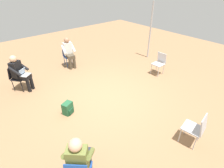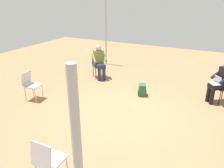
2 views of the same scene
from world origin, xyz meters
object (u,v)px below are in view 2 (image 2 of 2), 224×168
(chair_southeast, at_px, (98,64))
(person_with_laptop, at_px, (221,80))
(chair_north, at_px, (47,159))
(chair_east, at_px, (31,83))
(backpack_near_laptop_user, at_px, (142,91))
(person_in_olive, at_px, (99,60))

(chair_southeast, distance_m, person_with_laptop, 4.13)
(chair_north, relative_size, chair_east, 1.00)
(chair_north, xyz_separation_m, backpack_near_laptop_user, (-0.19, -3.90, -0.34))
(backpack_near_laptop_user, bearing_deg, chair_east, 30.97)
(chair_southeast, height_order, person_in_olive, person_in_olive)
(chair_east, distance_m, person_with_laptop, 5.39)
(chair_southeast, bearing_deg, chair_east, 26.18)
(chair_southeast, xyz_separation_m, backpack_near_laptop_user, (-2.03, 0.84, -0.34))
(chair_southeast, xyz_separation_m, person_with_laptop, (-4.12, 0.30, 0.20))
(chair_southeast, distance_m, chair_east, 2.65)
(chair_north, bearing_deg, person_in_olive, 109.62)
(chair_east, relative_size, person_in_olive, 0.69)
(person_with_laptop, height_order, backpack_near_laptop_user, person_with_laptop)
(person_in_olive, bearing_deg, backpack_near_laptop_user, 112.60)
(chair_east, distance_m, backpack_near_laptop_user, 3.30)
(person_with_laptop, bearing_deg, chair_north, 115.30)
(chair_southeast, height_order, chair_east, same)
(person_with_laptop, xyz_separation_m, person_in_olive, (4.00, -0.18, 0.00))
(chair_east, bearing_deg, person_with_laptop, 105.53)
(chair_east, bearing_deg, person_in_olive, 150.45)
(chair_east, xyz_separation_m, person_in_olive, (-0.91, -2.42, 0.20))
(chair_north, xyz_separation_m, person_with_laptop, (-2.28, -4.45, 0.20))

